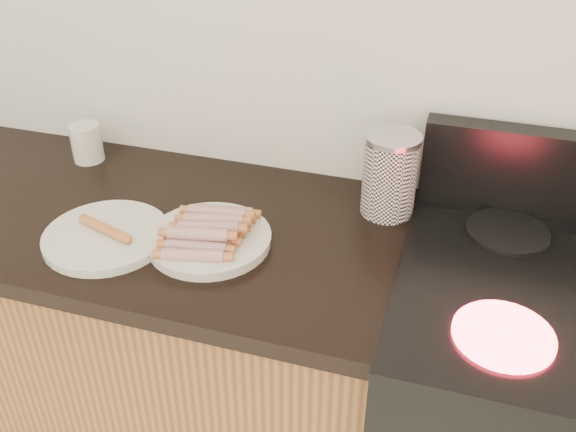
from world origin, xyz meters
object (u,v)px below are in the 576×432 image
(canister, at_px, (390,174))
(mug, at_px, (87,143))
(main_plate, at_px, (209,241))
(side_plate, at_px, (106,236))

(canister, bearing_deg, mug, 178.60)
(main_plate, relative_size, mug, 2.65)
(main_plate, height_order, canister, canister)
(main_plate, xyz_separation_m, side_plate, (-0.22, -0.05, 0.00))
(side_plate, xyz_separation_m, mug, (-0.24, 0.32, 0.04))
(main_plate, bearing_deg, side_plate, -166.51)
(canister, relative_size, mug, 1.95)
(canister, xyz_separation_m, mug, (-0.81, 0.02, -0.05))
(main_plate, xyz_separation_m, mug, (-0.46, 0.27, 0.04))
(main_plate, relative_size, canister, 1.36)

